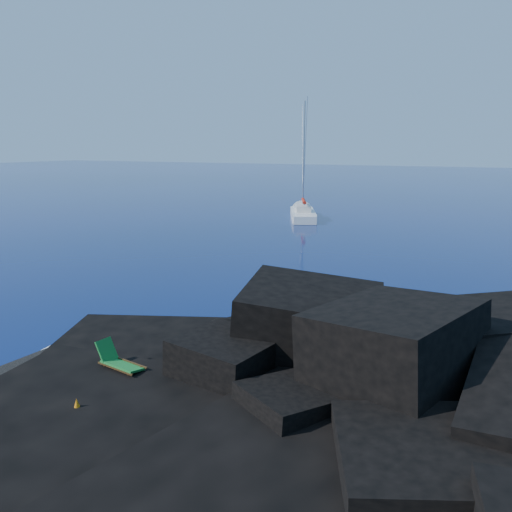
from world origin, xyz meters
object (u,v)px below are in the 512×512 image
(deck_chair, at_px, (122,359))
(marker_cone, at_px, (77,407))
(sunbather, at_px, (166,380))
(sailboat, at_px, (303,219))

(deck_chair, distance_m, marker_cone, 2.73)
(sunbather, bearing_deg, deck_chair, -176.50)
(sailboat, height_order, deck_chair, sailboat)
(marker_cone, bearing_deg, sunbather, 66.07)
(sunbather, relative_size, marker_cone, 2.98)
(sailboat, bearing_deg, marker_cone, -101.48)
(marker_cone, bearing_deg, sailboat, 101.95)
(deck_chair, height_order, sunbather, deck_chair)
(sailboat, relative_size, deck_chair, 7.27)
(sailboat, bearing_deg, deck_chair, -101.47)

